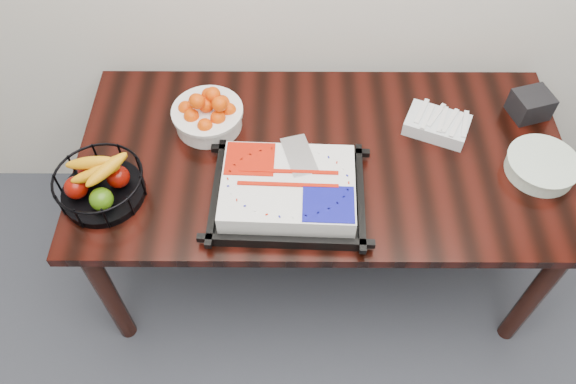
{
  "coord_description": "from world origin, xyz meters",
  "views": [
    {
      "loc": [
        -0.12,
        0.66,
        2.32
      ],
      "look_at": [
        -0.13,
        1.77,
        0.83
      ],
      "focal_mm": 35.0,
      "sensor_mm": 36.0,
      "label": 1
    }
  ],
  "objects_px": {
    "napkin_box": "(531,105)",
    "cake_tray": "(288,190)",
    "fruit_basket": "(100,183)",
    "plate_stack": "(541,166)",
    "table": "(322,169)",
    "tangerine_bowl": "(207,112)"
  },
  "relations": [
    {
      "from": "plate_stack",
      "to": "napkin_box",
      "type": "relative_size",
      "value": 1.86
    },
    {
      "from": "tangerine_bowl",
      "to": "napkin_box",
      "type": "relative_size",
      "value": 1.97
    },
    {
      "from": "tangerine_bowl",
      "to": "plate_stack",
      "type": "height_order",
      "value": "tangerine_bowl"
    },
    {
      "from": "tangerine_bowl",
      "to": "cake_tray",
      "type": "bearing_deg",
      "value": -48.84
    },
    {
      "from": "plate_stack",
      "to": "tangerine_bowl",
      "type": "bearing_deg",
      "value": 169.57
    },
    {
      "from": "table",
      "to": "cake_tray",
      "type": "bearing_deg",
      "value": -122.08
    },
    {
      "from": "fruit_basket",
      "to": "cake_tray",
      "type": "bearing_deg",
      "value": -1.2
    },
    {
      "from": "cake_tray",
      "to": "fruit_basket",
      "type": "distance_m",
      "value": 0.64
    },
    {
      "from": "fruit_basket",
      "to": "plate_stack",
      "type": "xyz_separation_m",
      "value": [
        1.53,
        0.11,
        -0.04
      ]
    },
    {
      "from": "cake_tray",
      "to": "plate_stack",
      "type": "distance_m",
      "value": 0.91
    },
    {
      "from": "table",
      "to": "napkin_box",
      "type": "xyz_separation_m",
      "value": [
        0.8,
        0.21,
        0.13
      ]
    },
    {
      "from": "table",
      "to": "fruit_basket",
      "type": "xyz_separation_m",
      "value": [
        -0.76,
        -0.19,
        0.15
      ]
    },
    {
      "from": "napkin_box",
      "to": "plate_stack",
      "type": "bearing_deg",
      "value": -95.78
    },
    {
      "from": "fruit_basket",
      "to": "napkin_box",
      "type": "bearing_deg",
      "value": 14.35
    },
    {
      "from": "cake_tray",
      "to": "fruit_basket",
      "type": "relative_size",
      "value": 1.74
    },
    {
      "from": "fruit_basket",
      "to": "plate_stack",
      "type": "bearing_deg",
      "value": 4.17
    },
    {
      "from": "table",
      "to": "tangerine_bowl",
      "type": "bearing_deg",
      "value": 161.43
    },
    {
      "from": "cake_tray",
      "to": "napkin_box",
      "type": "xyz_separation_m",
      "value": [
        0.93,
        0.41,
        0.0
      ]
    },
    {
      "from": "napkin_box",
      "to": "cake_tray",
      "type": "bearing_deg",
      "value": -155.96
    },
    {
      "from": "cake_tray",
      "to": "napkin_box",
      "type": "distance_m",
      "value": 1.01
    },
    {
      "from": "cake_tray",
      "to": "plate_stack",
      "type": "xyz_separation_m",
      "value": [
        0.9,
        0.13,
        -0.02
      ]
    },
    {
      "from": "table",
      "to": "tangerine_bowl",
      "type": "height_order",
      "value": "tangerine_bowl"
    }
  ]
}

